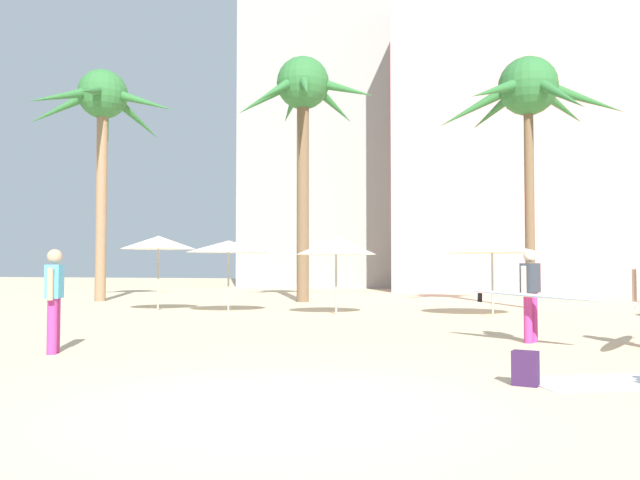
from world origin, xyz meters
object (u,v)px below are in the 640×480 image
Objects in this scene: cafe_umbrella_0 at (336,246)px; cafe_umbrella_2 at (492,247)px; cafe_umbrella_1 at (229,247)px; palm_tree_far_left at (528,97)px; palm_tree_left at (303,101)px; palm_tree_right at (102,110)px; beach_towel at (603,382)px; person_mid_center at (531,293)px; backpack at (526,369)px; person_far_left at (54,296)px; cafe_umbrella_4 at (158,243)px.

cafe_umbrella_0 is 4.48m from cafe_umbrella_2.
palm_tree_far_left is at bearing 25.44° from cafe_umbrella_1.
palm_tree_left is 3.79× the size of cafe_umbrella_1.
palm_tree_right reaches higher than cafe_umbrella_1.
beach_towel is at bearing -47.80° from cafe_umbrella_1.
palm_tree_right is 3.64× the size of cafe_umbrella_1.
palm_tree_left reaches higher than person_mid_center.
cafe_umbrella_1 is 13.50m from beach_towel.
person_mid_center is (8.41, -5.89, -1.09)m from cafe_umbrella_1.
palm_tree_right is (-16.56, 0.21, 0.59)m from palm_tree_far_left.
cafe_umbrella_0 is 5.62× the size of backpack.
person_mid_center is at bearing -94.14° from palm_tree_far_left.
backpack is (-0.94, -0.41, 0.19)m from beach_towel.
palm_tree_right is at bearing 62.81° from backpack.
palm_tree_far_left reaches higher than cafe_umbrella_2.
cafe_umbrella_0 is (10.79, -4.57, -5.76)m from palm_tree_right.
person_mid_center is 1.46× the size of person_far_left.
beach_towel is at bearing -60.58° from cafe_umbrella_0.
cafe_umbrella_1 is at bearing -176.76° from cafe_umbrella_2.
palm_tree_far_left is at bearing -11.45° from palm_tree_left.
beach_towel is at bearing -62.57° from palm_tree_left.
palm_tree_left is at bearing 40.90° from backpack.
cafe_umbrella_2 is 1.59× the size of person_far_left.
person_far_left is (3.09, -9.33, -1.23)m from cafe_umbrella_4.
person_far_left is at bearing -85.93° from cafe_umbrella_1.
person_mid_center is at bearing -49.54° from cafe_umbrella_0.
cafe_umbrella_1 is 7.85m from cafe_umbrella_2.
palm_tree_right is 5.23× the size of beach_towel.
person_far_left is (0.66, -9.22, -1.08)m from cafe_umbrella_1.
palm_tree_left is 8.91m from cafe_umbrella_4.
backpack is (4.63, -10.29, -1.82)m from cafe_umbrella_0.
cafe_umbrella_0 is 0.99× the size of cafe_umbrella_4.
person_far_left is at bearing -59.70° from palm_tree_right.
beach_towel is (-0.19, -14.24, -7.19)m from palm_tree_far_left.
cafe_umbrella_2 reaches higher than person_far_left.
cafe_umbrella_1 is at bearing 54.68° from backpack.
palm_tree_left is 4.16× the size of cafe_umbrella_0.
cafe_umbrella_2 is 6.51× the size of backpack.
beach_towel is 8.38m from person_far_left.
palm_tree_far_left reaches higher than backpack.
person_far_left is at bearing -122.04° from palm_tree_far_left.
person_mid_center is at bearing -84.83° from cafe_umbrella_2.
palm_tree_far_left is at bearing 118.04° from person_mid_center.
cafe_umbrella_0 is 3.39m from cafe_umbrella_1.
cafe_umbrella_4 reaches higher than person_mid_center.
cafe_umbrella_4 reaches higher than cafe_umbrella_0.
cafe_umbrella_4 is 14.88m from backpack.
person_mid_center is at bearing 97.82° from beach_towel.
palm_tree_right reaches higher than cafe_umbrella_4.
cafe_umbrella_1 is at bearing 177.17° from person_mid_center.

